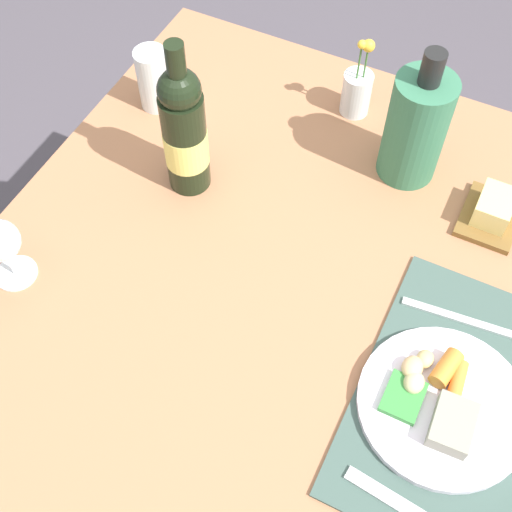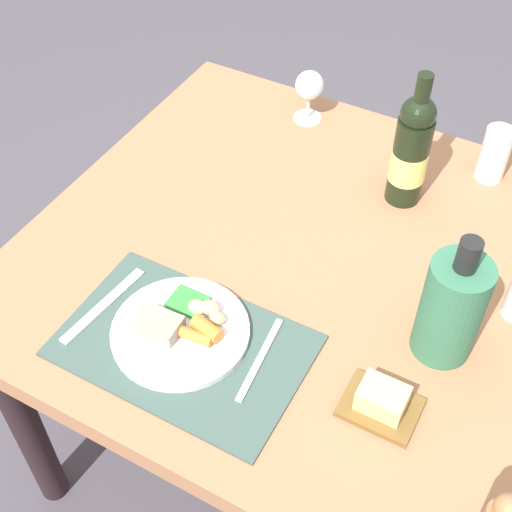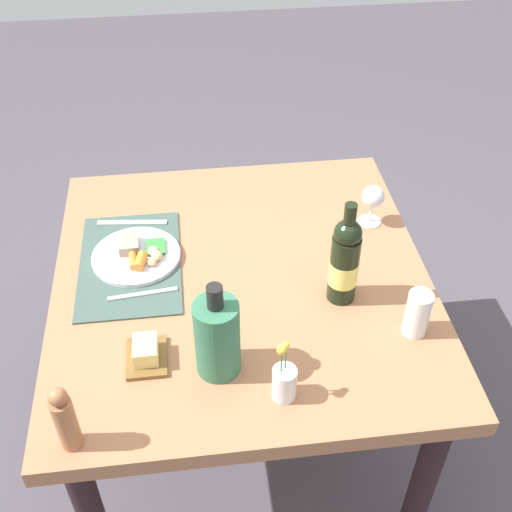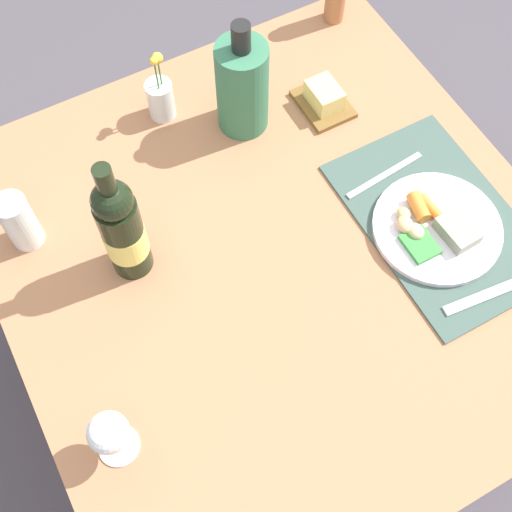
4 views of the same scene
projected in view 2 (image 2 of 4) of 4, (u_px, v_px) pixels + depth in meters
The scene contains 11 objects.
ground_plane at pixel (291, 433), 1.99m from camera, with size 8.00×8.00×0.00m, color #4C464E.
dining_table at pixel (302, 283), 1.52m from camera, with size 1.12×1.06×0.74m.
placemat at pixel (184, 346), 1.29m from camera, with size 0.45×0.29×0.01m, color #3D534C.
dinner_plate at pixel (181, 328), 1.30m from camera, with size 0.26×0.26×0.04m.
fork at pixel (103, 305), 1.35m from camera, with size 0.02×0.22×0.01m, color silver.
knife at pixel (260, 359), 1.26m from camera, with size 0.01×0.19×0.01m, color silver.
wine_bottle at pixel (411, 151), 1.48m from camera, with size 0.08×0.08×0.31m.
cooler_bottle at pixel (451, 308), 1.21m from camera, with size 0.11×0.11×0.27m.
wine_glass at pixel (309, 87), 1.71m from camera, with size 0.07×0.07×0.13m.
water_tumbler at pixel (494, 157), 1.58m from camera, with size 0.06×0.06×0.13m.
butter_dish at pixel (381, 402), 1.19m from camera, with size 0.13×0.10×0.06m.
Camera 2 is at (0.39, -0.92, 1.79)m, focal length 49.50 mm.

